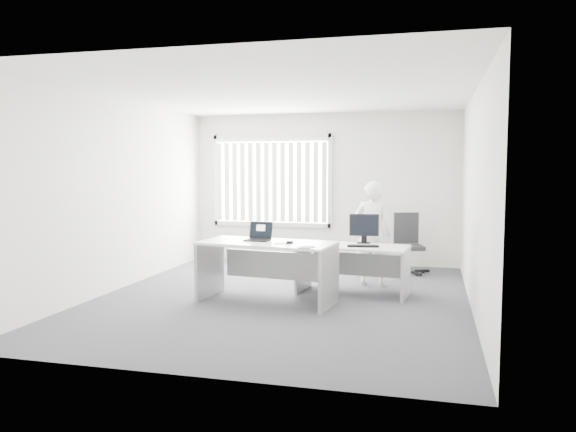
% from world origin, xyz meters
% --- Properties ---
extents(ground, '(6.00, 6.00, 0.00)m').
position_xyz_m(ground, '(0.00, 0.00, 0.00)').
color(ground, '#494950').
rests_on(ground, ground).
extents(wall_back, '(5.00, 0.02, 2.80)m').
position_xyz_m(wall_back, '(0.00, 3.00, 1.40)').
color(wall_back, silver).
rests_on(wall_back, ground).
extents(wall_front, '(5.00, 0.02, 2.80)m').
position_xyz_m(wall_front, '(0.00, -3.00, 1.40)').
color(wall_front, silver).
rests_on(wall_front, ground).
extents(wall_left, '(0.02, 6.00, 2.80)m').
position_xyz_m(wall_left, '(-2.50, 0.00, 1.40)').
color(wall_left, silver).
rests_on(wall_left, ground).
extents(wall_right, '(0.02, 6.00, 2.80)m').
position_xyz_m(wall_right, '(2.50, 0.00, 1.40)').
color(wall_right, silver).
rests_on(wall_right, ground).
extents(ceiling, '(5.00, 6.00, 0.02)m').
position_xyz_m(ceiling, '(0.00, 0.00, 2.80)').
color(ceiling, silver).
rests_on(ceiling, wall_back).
extents(window, '(2.32, 0.06, 1.76)m').
position_xyz_m(window, '(-1.00, 2.96, 1.55)').
color(window, beige).
rests_on(window, wall_back).
extents(blinds, '(2.20, 0.10, 1.50)m').
position_xyz_m(blinds, '(-1.00, 2.90, 1.52)').
color(blinds, white).
rests_on(blinds, wall_back).
extents(desk_near, '(1.87, 1.05, 0.81)m').
position_xyz_m(desk_near, '(-0.14, -0.25, 0.59)').
color(desk_near, white).
rests_on(desk_near, ground).
extents(desk_far, '(1.60, 0.88, 0.70)m').
position_xyz_m(desk_far, '(0.91, 0.51, 0.50)').
color(desk_far, white).
rests_on(desk_far, ground).
extents(office_chair, '(0.73, 0.73, 1.02)m').
position_xyz_m(office_chair, '(1.61, 2.35, 0.32)').
color(office_chair, black).
rests_on(office_chair, ground).
extents(person, '(0.61, 0.42, 1.60)m').
position_xyz_m(person, '(1.12, 1.17, 0.80)').
color(person, white).
rests_on(person, ground).
extents(laptop, '(0.34, 0.31, 0.25)m').
position_xyz_m(laptop, '(-0.29, -0.18, 0.94)').
color(laptop, black).
rests_on(laptop, desk_near).
extents(paper_sheet, '(0.32, 0.27, 0.00)m').
position_xyz_m(paper_sheet, '(0.14, -0.36, 0.81)').
color(paper_sheet, white).
rests_on(paper_sheet, desk_near).
extents(mouse, '(0.07, 0.11, 0.04)m').
position_xyz_m(mouse, '(0.20, -0.34, 0.84)').
color(mouse, '#B5B5B8').
rests_on(mouse, paper_sheet).
extents(booklet, '(0.19, 0.23, 0.01)m').
position_xyz_m(booklet, '(0.49, -0.65, 0.82)').
color(booklet, silver).
rests_on(booklet, desk_near).
extents(keyboard, '(0.46, 0.22, 0.02)m').
position_xyz_m(keyboard, '(1.06, 0.40, 0.71)').
color(keyboard, black).
rests_on(keyboard, desk_far).
extents(monitor, '(0.44, 0.17, 0.43)m').
position_xyz_m(monitor, '(1.03, 0.78, 0.91)').
color(monitor, black).
rests_on(monitor, desk_far).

